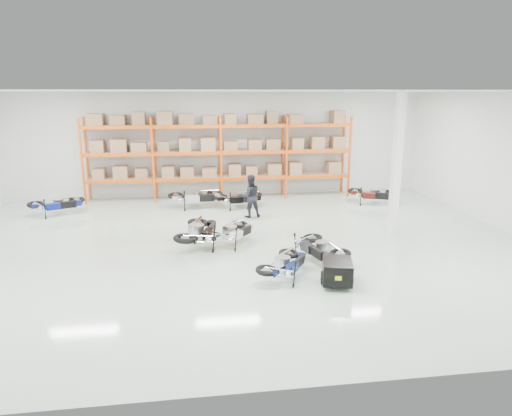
{
  "coord_description": "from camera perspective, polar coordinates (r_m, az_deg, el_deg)",
  "views": [
    {
      "loc": [
        -1.17,
        -13.03,
        4.46
      ],
      "look_at": [
        0.66,
        0.1,
        1.1
      ],
      "focal_mm": 32.0,
      "sensor_mm": 36.0,
      "label": 1
    }
  ],
  "objects": [
    {
      "name": "room",
      "position": [
        13.26,
        -2.76,
        4.61
      ],
      "size": [
        18.0,
        18.0,
        18.0
      ],
      "color": "#ABBFAE",
      "rests_on": "ground"
    },
    {
      "name": "pallet_rack",
      "position": [
        19.63,
        -4.5,
        7.74
      ],
      "size": [
        11.28,
        0.98,
        3.62
      ],
      "color": "#E9510C",
      "rests_on": "ground"
    },
    {
      "name": "structural_column",
      "position": [
        15.11,
        17.18,
        5.18
      ],
      "size": [
        0.25,
        0.25,
        4.5
      ],
      "primitive_type": "cube",
      "color": "white",
      "rests_on": "ground"
    },
    {
      "name": "moto_blue_centre",
      "position": [
        11.29,
        3.68,
        -6.46
      ],
      "size": [
        1.54,
        1.73,
        1.02
      ],
      "primitive_type": null,
      "rotation": [
        0.0,
        -0.09,
        2.52
      ],
      "color": "#061343",
      "rests_on": "ground"
    },
    {
      "name": "moto_silver_left",
      "position": [
        13.7,
        -3.04,
        -2.55
      ],
      "size": [
        1.71,
        1.82,
        1.09
      ],
      "primitive_type": null,
      "rotation": [
        0.0,
        -0.09,
        2.45
      ],
      "color": "silver",
      "rests_on": "ground"
    },
    {
      "name": "moto_black_far_left",
      "position": [
        13.62,
        -7.07,
        -2.39
      ],
      "size": [
        1.4,
        2.11,
        1.25
      ],
      "primitive_type": null,
      "rotation": [
        0.0,
        -0.09,
        2.9
      ],
      "color": "black",
      "rests_on": "ground"
    },
    {
      "name": "moto_touring_right",
      "position": [
        12.44,
        7.9,
        -4.4
      ],
      "size": [
        1.26,
        1.86,
        1.1
      ],
      "primitive_type": null,
      "rotation": [
        0.0,
        -0.09,
        0.27
      ],
      "color": "black",
      "rests_on": "ground"
    },
    {
      "name": "trailer",
      "position": [
        11.06,
        10.11,
        -7.81
      ],
      "size": [
        0.87,
        1.49,
        0.6
      ],
      "rotation": [
        0.0,
        0.0,
        -0.25
      ],
      "color": "black",
      "rests_on": "ground"
    },
    {
      "name": "moto_back_a",
      "position": [
        18.6,
        -23.62,
        0.83
      ],
      "size": [
        1.95,
        1.48,
        1.13
      ],
      "primitive_type": null,
      "rotation": [
        0.0,
        -0.09,
        1.97
      ],
      "color": "navy",
      "rests_on": "ground"
    },
    {
      "name": "moto_back_b",
      "position": [
        18.28,
        -7.49,
        1.84
      ],
      "size": [
        1.99,
        1.17,
        1.22
      ],
      "primitive_type": null,
      "rotation": [
        0.0,
        -0.09,
        1.7
      ],
      "color": "#AEB4B8",
      "rests_on": "ground"
    },
    {
      "name": "moto_back_c",
      "position": [
        18.09,
        -2.14,
        1.68
      ],
      "size": [
        1.87,
        1.14,
        1.13
      ],
      "primitive_type": null,
      "rotation": [
        0.0,
        -0.09,
        1.74
      ],
      "color": "black",
      "rests_on": "ground"
    },
    {
      "name": "moto_back_d",
      "position": [
        19.32,
        14.51,
        2.09
      ],
      "size": [
        2.01,
        1.5,
        1.17
      ],
      "primitive_type": null,
      "rotation": [
        0.0,
        -0.09,
        1.19
      ],
      "color": "#43110D",
      "rests_on": "ground"
    },
    {
      "name": "person_back",
      "position": [
        16.68,
        -0.74,
        1.5
      ],
      "size": [
        0.83,
        0.69,
        1.58
      ],
      "primitive_type": "imported",
      "rotation": [
        0.0,
        0.0,
        3.26
      ],
      "color": "black",
      "rests_on": "ground"
    }
  ]
}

